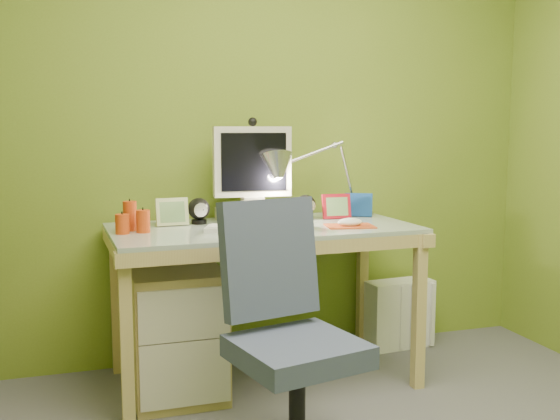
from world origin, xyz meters
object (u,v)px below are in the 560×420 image
object	(u,v)px
desk	(263,304)
task_chair	(297,350)
desk_lamp	(338,162)
radiator	(399,314)
monitor	(252,163)

from	to	relation	value
desk	task_chair	size ratio (longest dim) A/B	1.63
desk_lamp	radiator	bearing A→B (deg)	15.87
desk_lamp	radiator	xyz separation A→B (m)	(0.40, 0.05, -0.84)
desk	desk_lamp	xyz separation A→B (m)	(0.45, 0.18, 0.65)
monitor	desk	bearing A→B (deg)	-86.83
desk_lamp	task_chair	size ratio (longest dim) A/B	0.65
desk_lamp	desk	bearing A→B (deg)	-149.52
monitor	task_chair	size ratio (longest dim) A/B	0.67
task_chair	radiator	size ratio (longest dim) A/B	2.31
monitor	desk_lamp	bearing A→B (deg)	3.17
monitor	task_chair	distance (m)	1.15
desk_lamp	task_chair	xyz separation A→B (m)	(-0.55, -0.97, -0.60)
monitor	desk_lamp	world-z (taller)	monitor
monitor	task_chair	world-z (taller)	monitor
desk	desk_lamp	bearing A→B (deg)	19.84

